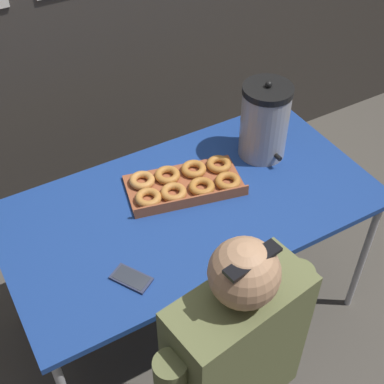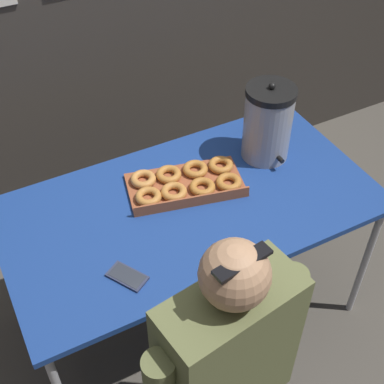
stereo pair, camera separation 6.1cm
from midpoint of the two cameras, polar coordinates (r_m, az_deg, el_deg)
name	(u,v)px [view 1 (the left image)]	position (r m, az deg, el deg)	size (l,w,h in m)	color
ground_plane	(191,310)	(2.75, -0.81, -12.47)	(12.00, 12.00, 0.00)	#4C473F
folding_table	(190,211)	(2.20, -0.99, -2.05)	(1.52, 0.81, 0.76)	navy
donut_box	(185,183)	(2.22, -1.58, 0.96)	(0.52, 0.35, 0.05)	brown
coffee_urn	(265,121)	(2.32, 6.99, 7.50)	(0.21, 0.24, 0.37)	#939399
cell_phone	(131,278)	(1.93, -7.41, -9.14)	(0.14, 0.16, 0.01)	#2D334C
person_seated	(233,373)	(1.92, 3.46, -18.78)	(0.61, 0.30, 1.23)	#33332D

